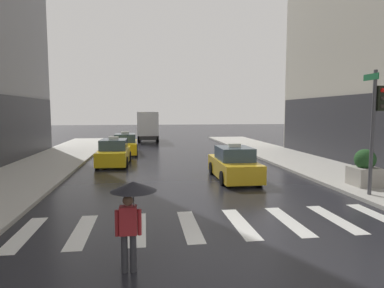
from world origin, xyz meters
The scene contains 9 objects.
ground_plane centered at (0.00, 0.00, 0.00)m, with size 160.00×160.00×0.00m, color black.
crosswalk_markings centered at (0.00, 3.00, 0.00)m, with size 11.30×2.80×0.01m.
traffic_light_pole centered at (6.71, 5.13, 3.26)m, with size 0.44×0.84×4.80m.
taxi_lead centered at (2.34, 9.49, 0.72)m, with size 1.97×4.56×1.80m.
taxi_second centered at (-4.03, 15.05, 0.72)m, with size 2.01×4.58×1.80m.
taxi_third centered at (-3.63, 20.35, 0.72)m, with size 2.02×4.58×1.80m.
box_truck centered at (-1.70, 31.28, 1.85)m, with size 2.37×7.57×3.35m.
pedestrian_with_umbrella centered at (-2.34, 0.38, 1.52)m, with size 0.96×0.96×1.94m.
planter_near_corner centered at (7.45, 6.63, 0.87)m, with size 1.10×1.10×1.60m.
Camera 1 is at (-2.05, -6.42, 3.37)m, focal length 30.89 mm.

